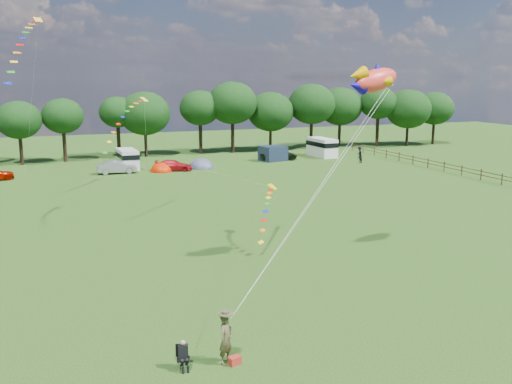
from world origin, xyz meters
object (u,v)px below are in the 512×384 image
object	(u,v)px
car_c	(174,165)
car_d	(278,155)
walker_a	(360,157)
campervan_d	(322,147)
car_b	(117,167)
tent_greyblue	(201,168)
walker_b	(359,153)
tent_orange	(161,171)
camp_chair	(183,351)
kite_flyer	(226,339)
campervan_c	(127,158)
fish_kite	(372,80)

from	to	relation	value
car_c	car_d	size ratio (longest dim) A/B	0.78
walker_a	campervan_d	bearing A→B (deg)	-90.24
car_b	walker_a	xyz separation A→B (m)	(30.30, -2.82, -0.01)
tent_greyblue	walker_b	bearing A→B (deg)	-0.37
car_b	car_d	world-z (taller)	car_b
tent_orange	camp_chair	distance (m)	46.93
tent_orange	kite_flyer	bearing A→B (deg)	-98.56
kite_flyer	walker_a	size ratio (longest dim) A/B	1.37
campervan_c	tent_orange	distance (m)	4.94
tent_greyblue	fish_kite	xyz separation A→B (m)	(-0.65, -38.62, 10.68)
car_d	walker_b	size ratio (longest dim) A/B	3.13
tent_greyblue	walker_a	xyz separation A→B (m)	(20.16, -3.40, 0.71)
campervan_d	walker_b	bearing A→B (deg)	-141.02
car_b	walker_b	xyz separation A→B (m)	(32.19, 0.44, 0.11)
campervan_c	camp_chair	bearing A→B (deg)	171.62
campervan_d	camp_chair	xyz separation A→B (m)	(-32.18, -50.89, -0.66)
tent_orange	kite_flyer	world-z (taller)	kite_flyer
campervan_d	tent_greyblue	xyz separation A→B (m)	(-18.43, -3.88, -1.35)
kite_flyer	fish_kite	bearing A→B (deg)	-2.40
campervan_d	fish_kite	size ratio (longest dim) A/B	1.41
car_c	walker_b	distance (m)	25.70
car_b	campervan_d	xyz separation A→B (m)	(28.58, 4.46, 0.63)
campervan_c	kite_flyer	size ratio (longest dim) A/B	2.42
car_b	camp_chair	distance (m)	46.57
car_c	car_d	xyz separation A→B (m)	(15.01, 3.74, 0.10)
campervan_d	tent_orange	world-z (taller)	campervan_d
campervan_c	camp_chair	xyz separation A→B (m)	(-5.25, -49.51, -0.55)
car_c	fish_kite	bearing A→B (deg)	-157.49
campervan_c	kite_flyer	distance (m)	49.80
kite_flyer	walker_a	bearing A→B (deg)	14.47
car_c	car_d	world-z (taller)	car_d
campervan_c	tent_orange	world-z (taller)	campervan_c
car_c	car_b	bearing A→B (deg)	104.97
campervan_c	tent_greyblue	distance (m)	8.95
campervan_d	tent_greyblue	world-z (taller)	campervan_d
tent_greyblue	car_c	bearing A→B (deg)	-165.78
car_d	walker_b	distance (m)	11.08
car_d	fish_kite	xyz separation A→B (m)	(-12.02, -41.45, 9.97)
tent_orange	kite_flyer	distance (m)	46.82
campervan_c	walker_b	xyz separation A→B (m)	(30.55, -2.64, -0.40)
campervan_c	tent_greyblue	xyz separation A→B (m)	(8.50, -2.50, -1.24)
tent_orange	walker_b	xyz separation A→B (m)	(27.17, 0.74, 0.84)
car_b	campervan_d	world-z (taller)	campervan_d
tent_orange	camp_chair	xyz separation A→B (m)	(-8.63, -46.13, 0.69)
car_c	walker_a	xyz separation A→B (m)	(23.80, -2.48, 0.10)
kite_flyer	walker_b	xyz separation A→B (m)	(34.13, 47.03, -0.15)
fish_kite	campervan_c	bearing A→B (deg)	88.80
car_b	campervan_c	bearing A→B (deg)	-25.13
campervan_c	walker_b	world-z (taller)	campervan_c
walker_b	kite_flyer	bearing A→B (deg)	14.90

